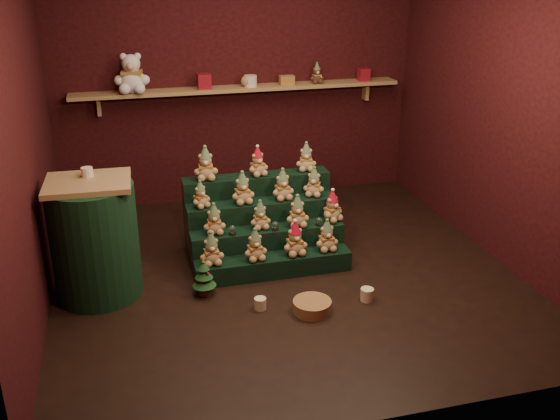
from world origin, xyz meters
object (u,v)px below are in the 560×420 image
object	(u,v)px
snow_globe_a	(232,230)
white_bear	(131,68)
riser_tier_front	(274,266)
brown_bear	(317,73)
mini_christmas_tree	(204,277)
snow_globe_c	(319,221)
snow_globe_b	(275,226)
side_table	(95,239)
wicker_basket	(312,306)
mug_right	(367,295)
mug_left	(260,304)

from	to	relation	value
snow_globe_a	white_bear	xyz separation A→B (m)	(-0.70, 1.69, 1.17)
riser_tier_front	brown_bear	bearing A→B (deg)	62.36
snow_globe_a	mini_christmas_tree	size ratio (longest dim) A/B	0.26
riser_tier_front	snow_globe_c	size ratio (longest dim) A/B	17.45
snow_globe_b	brown_bear	bearing A→B (deg)	61.68
side_table	wicker_basket	size ratio (longest dim) A/B	3.26
mini_christmas_tree	wicker_basket	bearing A→B (deg)	-31.36
snow_globe_c	wicker_basket	xyz separation A→B (m)	(-0.32, -0.84, -0.35)
riser_tier_front	brown_bear	distance (m)	2.48
snow_globe_c	riser_tier_front	bearing A→B (deg)	-161.15
riser_tier_front	snow_globe_c	distance (m)	0.58
snow_globe_c	side_table	distance (m)	1.97
wicker_basket	side_table	bearing A→B (deg)	155.81
riser_tier_front	snow_globe_a	distance (m)	0.48
white_bear	brown_bear	size ratio (longest dim) A/B	2.30
snow_globe_b	snow_globe_c	size ratio (longest dim) A/B	1.04
snow_globe_b	snow_globe_c	bearing A→B (deg)	0.00
riser_tier_front	snow_globe_b	xyz separation A→B (m)	(0.06, 0.16, 0.31)
riser_tier_front	side_table	bearing A→B (deg)	177.90
side_table	mug_right	world-z (taller)	side_table
mini_christmas_tree	wicker_basket	distance (m)	0.94
snow_globe_c	mini_christmas_tree	size ratio (longest dim) A/B	0.24
snow_globe_a	wicker_basket	distance (m)	1.03
riser_tier_front	side_table	distance (m)	1.55
brown_bear	riser_tier_front	bearing A→B (deg)	-119.54
snow_globe_c	white_bear	xyz separation A→B (m)	(-1.50, 1.69, 1.17)
snow_globe_a	side_table	world-z (taller)	side_table
side_table	mug_left	size ratio (longest dim) A/B	10.34
riser_tier_front	white_bear	bearing A→B (deg)	119.20
wicker_basket	white_bear	world-z (taller)	white_bear
riser_tier_front	wicker_basket	xyz separation A→B (m)	(0.15, -0.68, -0.04)
snow_globe_a	wicker_basket	xyz separation A→B (m)	(0.48, -0.84, -0.36)
white_bear	brown_bear	xyz separation A→B (m)	(2.00, 0.00, -0.14)
riser_tier_front	snow_globe_a	xyz separation A→B (m)	(-0.33, 0.16, 0.31)
snow_globe_b	brown_bear	world-z (taller)	brown_bear
snow_globe_c	snow_globe_b	bearing A→B (deg)	-180.00
snow_globe_a	snow_globe_c	xyz separation A→B (m)	(0.80, 0.00, -0.00)
snow_globe_c	mug_right	world-z (taller)	snow_globe_c
riser_tier_front	snow_globe_b	world-z (taller)	snow_globe_b
snow_globe_c	white_bear	size ratio (longest dim) A/B	0.16
wicker_basket	white_bear	xyz separation A→B (m)	(-1.18, 2.53, 1.53)
riser_tier_front	mug_left	world-z (taller)	riser_tier_front
snow_globe_c	side_table	world-z (taller)	side_table
mini_christmas_tree	snow_globe_a	bearing A→B (deg)	48.65
snow_globe_c	white_bear	world-z (taller)	white_bear
snow_globe_b	mini_christmas_tree	bearing A→B (deg)	-153.13
mug_right	brown_bear	distance (m)	2.86
snow_globe_a	white_bear	bearing A→B (deg)	112.52
snow_globe_b	wicker_basket	distance (m)	0.92
riser_tier_front	mug_left	distance (m)	0.59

